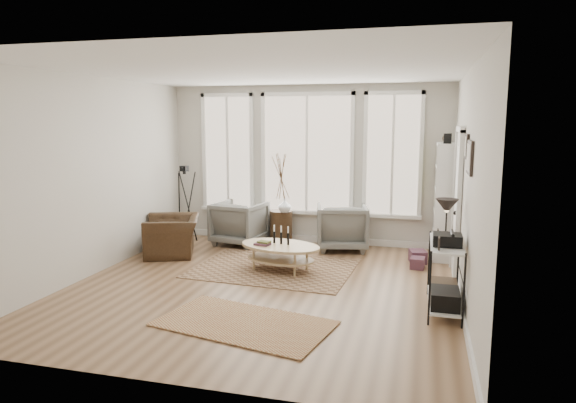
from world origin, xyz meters
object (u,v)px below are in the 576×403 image
(bookcase, at_px, (444,201))
(coffee_table, at_px, (280,250))
(low_shelf, at_px, (445,269))
(accent_chair, at_px, (172,236))
(armchair_right, at_px, (342,227))
(side_table, at_px, (281,199))
(armchair_left, at_px, (240,223))

(bookcase, xyz_separation_m, coffee_table, (-2.41, -1.44, -0.64))
(low_shelf, height_order, coffee_table, low_shelf)
(accent_chair, bearing_deg, bookcase, 80.17)
(armchair_right, xyz_separation_m, side_table, (-1.15, 0.12, 0.43))
(low_shelf, height_order, accent_chair, low_shelf)
(armchair_left, xyz_separation_m, armchair_right, (1.88, 0.09, 0.01))
(coffee_table, distance_m, armchair_left, 1.86)
(bookcase, xyz_separation_m, armchair_left, (-3.59, 0.01, -0.56))
(low_shelf, relative_size, armchair_left, 1.49)
(coffee_table, distance_m, accent_chair, 2.07)
(bookcase, distance_m, armchair_left, 3.63)
(low_shelf, distance_m, side_table, 3.93)
(armchair_left, relative_size, side_table, 0.50)
(armchair_right, bearing_deg, coffee_table, 53.06)
(armchair_right, bearing_deg, armchair_left, -9.42)
(coffee_table, height_order, side_table, side_table)
(accent_chair, bearing_deg, coffee_table, 55.19)
(coffee_table, relative_size, armchair_left, 1.63)
(side_table, relative_size, accent_chair, 1.74)
(low_shelf, height_order, side_table, side_table)
(armchair_left, relative_size, armchair_right, 0.98)
(low_shelf, xyz_separation_m, armchair_right, (-1.65, 2.62, -0.11))
(coffee_table, bearing_deg, bookcase, 30.74)
(armchair_left, bearing_deg, bookcase, -171.06)
(coffee_table, bearing_deg, armchair_left, 129.13)
(armchair_left, height_order, side_table, side_table)
(bookcase, xyz_separation_m, side_table, (-2.86, 0.22, -0.12))
(accent_chair, bearing_deg, side_table, 105.08)
(side_table, distance_m, accent_chair, 2.06)
(low_shelf, height_order, armchair_left, low_shelf)
(bookcase, height_order, accent_chair, bookcase)
(armchair_right, bearing_deg, bookcase, 164.53)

